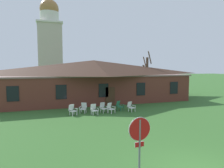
# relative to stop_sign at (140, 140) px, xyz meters

# --- Properties ---
(brick_building) EXTENTS (23.59, 10.40, 5.24)m
(brick_building) POSITION_rel_stop_sign_xyz_m (2.86, 20.11, 0.76)
(brick_building) COLOR brown
(brick_building) RESTS_ON ground
(dome_tower) EXTENTS (5.18, 5.18, 19.37)m
(dome_tower) POSITION_rel_stop_sign_xyz_m (-2.51, 38.67, 6.95)
(dome_tower) COLOR #BCB29E
(dome_tower) RESTS_ON ground
(stop_sign) EXTENTS (0.80, 0.09, 2.69)m
(stop_sign) POSITION_rel_stop_sign_xyz_m (0.00, 0.00, 0.00)
(stop_sign) COLOR slate
(stop_sign) RESTS_ON ground
(lawn_chair_by_porch) EXTENTS (0.81, 0.85, 0.96)m
(lawn_chair_by_porch) POSITION_rel_stop_sign_xyz_m (-0.90, 11.96, -1.41)
(lawn_chair_by_porch) COLOR silver
(lawn_chair_by_porch) RESTS_ON ground
(lawn_chair_near_door) EXTENTS (0.81, 0.85, 0.96)m
(lawn_chair_near_door) POSITION_rel_stop_sign_xyz_m (0.20, 12.58, -1.41)
(lawn_chair_near_door) COLOR silver
(lawn_chair_near_door) RESTS_ON ground
(lawn_chair_left_end) EXTENTS (0.71, 0.75, 0.96)m
(lawn_chair_left_end) POSITION_rel_stop_sign_xyz_m (1.00, 11.59, -1.41)
(lawn_chair_left_end) COLOR silver
(lawn_chair_left_end) RESTS_ON ground
(lawn_chair_middle) EXTENTS (0.75, 0.80, 0.96)m
(lawn_chair_middle) POSITION_rel_stop_sign_xyz_m (2.03, 12.13, -1.41)
(lawn_chair_middle) COLOR silver
(lawn_chair_middle) RESTS_ON ground
(lawn_chair_right_end) EXTENTS (0.82, 0.85, 0.96)m
(lawn_chair_right_end) POSITION_rel_stop_sign_xyz_m (2.63, 11.71, -1.41)
(lawn_chair_right_end) COLOR silver
(lawn_chair_right_end) RESTS_ON ground
(lawn_chair_far_side) EXTENTS (0.84, 0.87, 0.96)m
(lawn_chair_far_side) POSITION_rel_stop_sign_xyz_m (3.80, 12.46, -1.41)
(lawn_chair_far_side) COLOR #28704C
(lawn_chair_far_side) RESTS_ON ground
(lawn_chair_under_eave) EXTENTS (0.79, 0.83, 0.96)m
(lawn_chair_under_eave) POSITION_rel_stop_sign_xyz_m (4.70, 11.72, -1.41)
(lawn_chair_under_eave) COLOR silver
(lawn_chair_under_eave) RESTS_ON ground
(bare_tree_beside_building) EXTENTS (1.62, 1.43, 6.65)m
(bare_tree_beside_building) POSITION_rel_stop_sign_xyz_m (10.98, 20.43, 1.33)
(bare_tree_beside_building) COLOR brown
(bare_tree_beside_building) RESTS_ON ground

